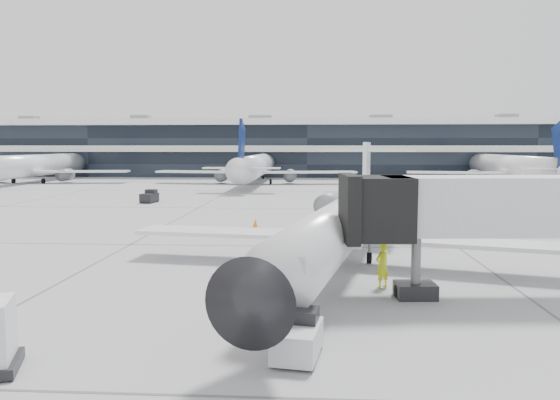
# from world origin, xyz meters

# --- Properties ---
(ground) EXTENTS (220.00, 220.00, 0.00)m
(ground) POSITION_xyz_m (0.00, 0.00, 0.00)
(ground) COLOR gray
(ground) RESTS_ON ground
(terminal) EXTENTS (170.00, 22.00, 10.00)m
(terminal) POSITION_xyz_m (0.00, 82.00, 5.00)
(terminal) COLOR black
(terminal) RESTS_ON ground
(bg_jet_left) EXTENTS (32.00, 40.00, 9.60)m
(bg_jet_left) POSITION_xyz_m (-45.00, 55.00, 0.00)
(bg_jet_left) COLOR white
(bg_jet_left) RESTS_ON ground
(bg_jet_center) EXTENTS (32.00, 40.00, 9.60)m
(bg_jet_center) POSITION_xyz_m (-8.00, 55.00, 0.00)
(bg_jet_center) COLOR white
(bg_jet_center) RESTS_ON ground
(bg_jet_right) EXTENTS (32.00, 40.00, 9.60)m
(bg_jet_right) POSITION_xyz_m (32.00, 55.00, 0.00)
(bg_jet_right) COLOR white
(bg_jet_right) RESTS_ON ground
(regional_jet) EXTENTS (21.89, 27.28, 6.34)m
(regional_jet) POSITION_xyz_m (2.69, -5.22, 2.17)
(regional_jet) COLOR white
(regional_jet) RESTS_ON ground
(jet_bridge) EXTENTS (15.79, 4.20, 5.07)m
(jet_bridge) POSITION_xyz_m (11.14, -10.46, 3.69)
(jet_bridge) COLOR silver
(jet_bridge) RESTS_ON ground
(ramp_worker) EXTENTS (0.86, 0.84, 2.00)m
(ramp_worker) POSITION_xyz_m (4.29, -9.39, 1.00)
(ramp_worker) COLOR #E7FF1A
(ramp_worker) RESTS_ON ground
(baggage_tug) EXTENTS (1.53, 2.24, 1.32)m
(baggage_tug) POSITION_xyz_m (0.89, -17.38, 0.59)
(baggage_tug) COLOR silver
(baggage_tug) RESTS_ON ground
(traffic_cone) EXTENTS (0.53, 0.53, 0.60)m
(traffic_cone) POSITION_xyz_m (-3.07, 7.87, 0.28)
(traffic_cone) COLOR orange
(traffic_cone) RESTS_ON ground
(far_tug) EXTENTS (1.61, 2.36, 1.40)m
(far_tug) POSITION_xyz_m (-16.29, 24.63, 0.63)
(far_tug) COLOR black
(far_tug) RESTS_ON ground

